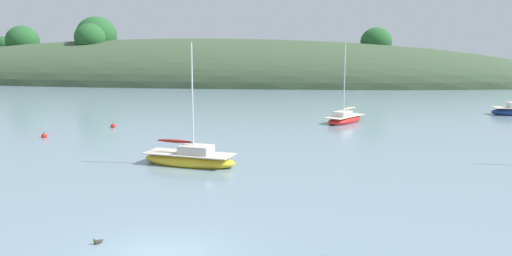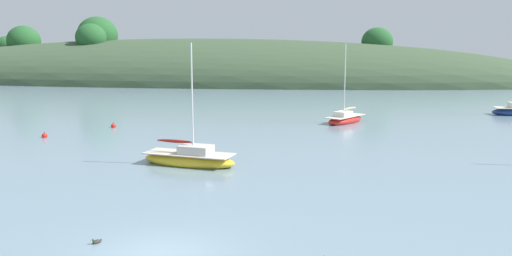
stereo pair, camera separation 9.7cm
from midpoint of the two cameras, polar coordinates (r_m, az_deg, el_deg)
far_shoreline_hill at (r=106.48m, az=-7.78°, el=5.27°), size 150.00×36.00×22.46m
sailboat_navy_dinghy at (r=30.01m, az=-7.62°, el=-3.48°), size 6.05×2.93×7.35m
sailboat_teal_outer at (r=47.53m, az=9.97°, el=1.02°), size 4.19×5.41×7.44m
mooring_buoy_channel at (r=42.30m, az=-22.95°, el=-0.83°), size 0.44×0.44×0.54m
mooring_buoy_inner at (r=45.74m, az=-15.96°, el=0.22°), size 0.44×0.44×0.54m
duck_trailing at (r=19.00m, az=-17.64°, el=-12.22°), size 0.32×0.40×0.24m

